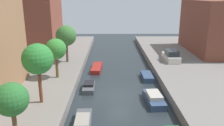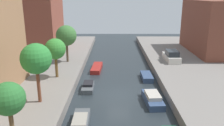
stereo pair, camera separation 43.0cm
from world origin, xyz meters
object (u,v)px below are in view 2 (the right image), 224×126
(street_tree_2, at_px, (36,59))
(parked_car, at_px, (171,56))
(moored_boat_right_3, at_px, (147,77))
(low_block_right, at_px, (222,27))
(moored_boat_left_4, at_px, (97,68))
(street_tree_3, at_px, (55,49))
(street_tree_4, at_px, (66,36))
(moored_boat_left_2, at_px, (80,122))
(moored_boat_right_2, at_px, (153,99))
(moored_boat_left_3, at_px, (88,87))
(street_tree_1, at_px, (8,99))

(street_tree_2, relative_size, parked_car, 1.23)
(street_tree_2, height_order, moored_boat_right_3, street_tree_2)
(low_block_right, bearing_deg, moored_boat_left_4, -160.41)
(moored_boat_right_3, bearing_deg, moored_boat_left_4, 150.49)
(street_tree_3, relative_size, moored_boat_right_3, 1.42)
(street_tree_2, height_order, street_tree_4, street_tree_2)
(moored_boat_left_2, bearing_deg, moored_boat_right_2, 33.86)
(street_tree_3, xyz_separation_m, moored_boat_left_3, (3.93, -1.57, -4.10))
(low_block_right, bearing_deg, street_tree_2, -141.68)
(moored_boat_left_4, xyz_separation_m, moored_boat_right_3, (6.81, -3.86, 0.03))
(low_block_right, distance_m, parked_car, 12.06)
(street_tree_3, height_order, parked_car, street_tree_3)
(street_tree_1, height_order, street_tree_4, street_tree_4)
(moored_boat_left_4, bearing_deg, moored_boat_left_3, -93.87)
(moored_boat_right_2, bearing_deg, low_block_right, 51.40)
(low_block_right, relative_size, moored_boat_left_3, 4.51)
(moored_boat_left_3, bearing_deg, moored_boat_left_2, -88.60)
(low_block_right, relative_size, street_tree_2, 2.52)
(street_tree_2, xyz_separation_m, street_tree_3, (0.00, 6.83, -0.68))
(street_tree_1, height_order, moored_boat_left_3, street_tree_1)
(street_tree_3, height_order, moored_boat_left_2, street_tree_3)
(moored_boat_left_2, bearing_deg, street_tree_2, 146.99)
(moored_boat_left_2, bearing_deg, street_tree_1, -141.27)
(street_tree_2, xyz_separation_m, moored_boat_left_4, (4.43, 12.64, -4.83))
(low_block_right, xyz_separation_m, street_tree_3, (-25.47, -13.30, -0.94))
(street_tree_4, bearing_deg, moored_boat_right_3, -23.45)
(street_tree_1, bearing_deg, moored_boat_right_3, 52.71)
(street_tree_4, relative_size, moored_boat_left_2, 1.38)
(moored_boat_left_4, relative_size, moored_boat_right_2, 1.09)
(street_tree_2, bearing_deg, moored_boat_right_2, 9.71)
(street_tree_3, distance_m, street_tree_4, 6.85)
(street_tree_1, xyz_separation_m, moored_boat_left_2, (4.12, 3.30, -3.67))
(moored_boat_left_3, bearing_deg, street_tree_1, -109.25)
(street_tree_1, distance_m, moored_boat_left_4, 19.51)
(street_tree_1, relative_size, street_tree_4, 0.78)
(street_tree_3, xyz_separation_m, moored_boat_left_2, (4.12, -9.50, -4.05))
(street_tree_1, bearing_deg, low_block_right, 45.71)
(street_tree_1, xyz_separation_m, street_tree_4, (0.00, 19.64, 0.84))
(moored_boat_right_2, bearing_deg, moored_boat_left_3, 154.00)
(moored_boat_left_4, distance_m, moored_boat_right_3, 7.83)
(moored_boat_left_4, bearing_deg, parked_car, 7.55)
(low_block_right, xyz_separation_m, moored_boat_right_2, (-14.58, -18.26, -4.96))
(street_tree_1, distance_m, moored_boat_left_2, 6.43)
(low_block_right, height_order, parked_car, low_block_right)
(moored_boat_right_2, bearing_deg, street_tree_2, -170.29)
(street_tree_3, bearing_deg, street_tree_2, -90.00)
(moored_boat_left_2, height_order, moored_boat_right_3, moored_boat_left_2)
(moored_boat_right_3, bearing_deg, moored_boat_right_2, -92.91)
(parked_car, xyz_separation_m, moored_boat_right_2, (-4.79, -12.27, -1.26))
(street_tree_1, xyz_separation_m, moored_boat_left_4, (4.43, 18.62, -3.76))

